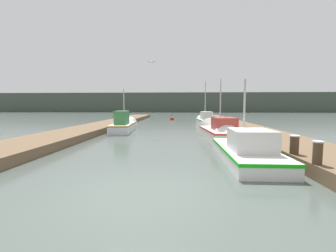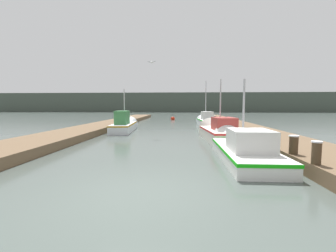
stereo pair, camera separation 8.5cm
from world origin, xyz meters
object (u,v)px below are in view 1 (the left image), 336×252
at_px(fishing_boat_1, 219,132).
at_px(fishing_boat_3, 205,120).
at_px(channel_buoy, 172,119).
at_px(fishing_boat_0, 240,147).
at_px(seagull_lead, 151,62).
at_px(mooring_piling_0, 214,120).
at_px(mooring_piling_1, 317,160).
at_px(fishing_boat_2, 125,125).
at_px(mooring_piling_2, 294,151).

distance_m(fishing_boat_1, fishing_boat_3, 10.05).
bearing_deg(channel_buoy, fishing_boat_0, -81.08).
relative_size(channel_buoy, seagull_lead, 1.98).
bearing_deg(mooring_piling_0, fishing_boat_1, -96.78).
bearing_deg(mooring_piling_1, seagull_lead, 121.58).
xyz_separation_m(fishing_boat_2, fishing_boat_3, (7.15, 5.76, -0.01)).
bearing_deg(mooring_piling_0, fishing_boat_3, -156.07).
bearing_deg(mooring_piling_2, fishing_boat_3, 94.42).
height_order(fishing_boat_3, mooring_piling_0, fishing_boat_3).
bearing_deg(mooring_piling_0, channel_buoy, 120.21).
height_order(fishing_boat_0, mooring_piling_0, fishing_boat_0).
xyz_separation_m(fishing_boat_2, mooring_piling_2, (8.40, -10.47, 0.03)).
bearing_deg(mooring_piling_0, fishing_boat_0, -94.39).
distance_m(mooring_piling_1, mooring_piling_2, 1.35).
bearing_deg(fishing_boat_3, fishing_boat_0, -94.28).
height_order(fishing_boat_1, mooring_piling_1, fishing_boat_1).
xyz_separation_m(mooring_piling_1, channel_buoy, (-5.00, 26.31, -0.38)).
height_order(mooring_piling_1, channel_buoy, mooring_piling_1).
distance_m(fishing_boat_3, mooring_piling_1, 17.62).
distance_m(fishing_boat_1, mooring_piling_2, 6.35).
height_order(fishing_boat_1, fishing_boat_2, fishing_boat_1).
relative_size(fishing_boat_1, mooring_piling_1, 4.87).
bearing_deg(fishing_boat_3, seagull_lead, -123.44).
height_order(mooring_piling_1, seagull_lead, seagull_lead).
height_order(fishing_boat_3, mooring_piling_1, fishing_boat_3).
relative_size(fishing_boat_1, mooring_piling_2, 4.96).
bearing_deg(mooring_piling_2, channel_buoy, 101.42).
bearing_deg(mooring_piling_1, fishing_boat_2, 125.28).
bearing_deg(fishing_boat_3, mooring_piling_0, 20.15).
bearing_deg(mooring_piling_2, mooring_piling_0, 90.77).
xyz_separation_m(fishing_boat_0, seagull_lead, (-4.49, 6.49, 4.71)).
bearing_deg(fishing_boat_0, mooring_piling_1, -65.76).
xyz_separation_m(fishing_boat_0, mooring_piling_0, (1.16, 15.05, 0.13)).
xyz_separation_m(fishing_boat_3, seagull_lead, (-4.61, -8.10, 4.57)).
bearing_deg(mooring_piling_1, mooring_piling_0, 90.58).
height_order(mooring_piling_2, seagull_lead, seagull_lead).
relative_size(fishing_boat_0, mooring_piling_0, 6.05).
xyz_separation_m(fishing_boat_2, mooring_piling_0, (8.18, 6.21, -0.01)).
distance_m(fishing_boat_2, mooring_piling_1, 14.48).
distance_m(mooring_piling_1, seagull_lead, 12.01).
distance_m(fishing_boat_1, mooring_piling_0, 10.58).
bearing_deg(fishing_boat_1, mooring_piling_0, 78.37).
relative_size(fishing_boat_0, seagull_lead, 10.71).
xyz_separation_m(fishing_boat_0, fishing_boat_2, (-7.03, 8.84, 0.15)).
relative_size(fishing_boat_0, fishing_boat_1, 1.13).
relative_size(mooring_piling_0, mooring_piling_1, 0.91).
relative_size(mooring_piling_1, channel_buoy, 0.99).
relative_size(mooring_piling_2, channel_buoy, 0.97).
bearing_deg(mooring_piling_2, seagull_lead, 125.83).
bearing_deg(seagull_lead, channel_buoy, -85.82).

